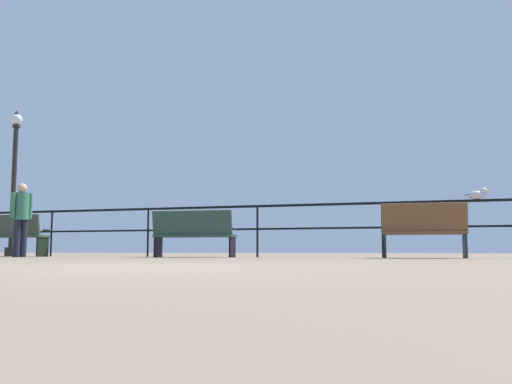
% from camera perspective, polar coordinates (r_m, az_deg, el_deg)
% --- Properties ---
extents(ground_plane, '(60.00, 60.00, 0.00)m').
position_cam_1_polar(ground_plane, '(4.56, -12.32, -7.52)').
color(ground_plane, '#846F58').
extents(pier_railing, '(18.12, 0.05, 1.10)m').
position_cam_1_polar(pier_railing, '(11.47, 6.31, -2.55)').
color(pier_railing, black).
rests_on(pier_railing, ground_plane).
extents(bench_far_left, '(1.67, 0.59, 0.96)m').
position_cam_1_polar(bench_far_left, '(14.04, -23.67, -3.85)').
color(bench_far_left, '#364334').
rests_on(bench_far_left, ground_plane).
extents(bench_near_left, '(1.72, 0.72, 0.95)m').
position_cam_1_polar(bench_near_left, '(11.53, -6.41, -4.03)').
color(bench_near_left, '#264337').
rests_on(bench_near_left, ground_plane).
extents(bench_near_right, '(1.50, 0.76, 0.98)m').
position_cam_1_polar(bench_near_right, '(10.52, 16.76, -3.62)').
color(bench_near_right, brown).
rests_on(bench_near_right, ground_plane).
extents(lamppost_left, '(0.29, 0.29, 3.69)m').
position_cam_1_polar(lamppost_left, '(15.28, -23.46, 1.34)').
color(lamppost_left, black).
rests_on(lamppost_left, ground_plane).
extents(person_by_bench, '(0.30, 0.48, 1.55)m').
position_cam_1_polar(person_by_bench, '(12.76, -22.83, -2.14)').
color(person_by_bench, black).
rests_on(person_by_bench, ground_plane).
extents(seagull_on_rail, '(0.46, 0.21, 0.22)m').
position_cam_1_polar(seagull_on_rail, '(11.30, 21.68, -0.20)').
color(seagull_on_rail, silver).
rests_on(seagull_on_rail, pier_railing).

